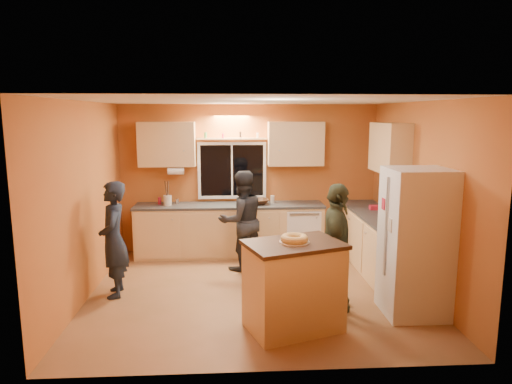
{
  "coord_description": "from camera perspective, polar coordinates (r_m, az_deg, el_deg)",
  "views": [
    {
      "loc": [
        -0.35,
        -6.0,
        2.43
      ],
      "look_at": [
        0.03,
        0.4,
        1.33
      ],
      "focal_mm": 32.0,
      "sensor_mm": 36.0,
      "label": 1
    }
  ],
  "objects": [
    {
      "name": "person_left",
      "position": [
        6.4,
        -17.38,
        -5.67
      ],
      "size": [
        0.46,
        0.62,
        1.56
      ],
      "primitive_type": "imported",
      "rotation": [
        0.0,
        0.0,
        -1.41
      ],
      "color": "black",
      "rests_on": "ground"
    },
    {
      "name": "right_counter",
      "position": [
        7.17,
        15.57,
        -6.68
      ],
      "size": [
        0.62,
        1.84,
        0.9
      ],
      "color": "tan",
      "rests_on": "ground"
    },
    {
      "name": "mixing_bowl",
      "position": [
        7.84,
        0.23,
        -1.21
      ],
      "size": [
        0.44,
        0.44,
        0.09
      ],
      "primitive_type": "imported",
      "rotation": [
        0.0,
        0.0,
        0.22
      ],
      "color": "black",
      "rests_on": "back_counter"
    },
    {
      "name": "red_box",
      "position": [
        7.64,
        14.61,
        -1.89
      ],
      "size": [
        0.17,
        0.13,
        0.07
      ],
      "primitive_type": "cube",
      "rotation": [
        0.0,
        0.0,
        -0.05
      ],
      "color": "#B21B2F",
      "rests_on": "right_counter"
    },
    {
      "name": "potted_plant",
      "position": [
        6.27,
        17.67,
        -3.33
      ],
      "size": [
        0.37,
        0.34,
        0.33
      ],
      "primitive_type": "imported",
      "rotation": [
        0.0,
        0.0,
        -0.35
      ],
      "color": "gray",
      "rests_on": "right_counter"
    },
    {
      "name": "refrigerator",
      "position": [
        5.86,
        19.31,
        -5.98
      ],
      "size": [
        0.72,
        0.7,
        1.8
      ],
      "primitive_type": "cube",
      "color": "silver",
      "rests_on": "ground"
    },
    {
      "name": "back_counter",
      "position": [
        7.95,
        -0.68,
        -4.69
      ],
      "size": [
        4.23,
        0.62,
        0.9
      ],
      "color": "tan",
      "rests_on": "ground"
    },
    {
      "name": "person_right",
      "position": [
        5.79,
        9.98,
        -6.79
      ],
      "size": [
        0.59,
        1.0,
        1.6
      ],
      "primitive_type": "imported",
      "rotation": [
        0.0,
        0.0,
        1.35
      ],
      "color": "#2E3421",
      "rests_on": "ground"
    },
    {
      "name": "person_center",
      "position": [
        7.15,
        -1.81,
        -3.58
      ],
      "size": [
        0.94,
        0.85,
        1.57
      ],
      "primitive_type": "imported",
      "rotation": [
        0.0,
        0.0,
        3.56
      ],
      "color": "black",
      "rests_on": "ground"
    },
    {
      "name": "ground",
      "position": [
        6.48,
        -0.06,
        -12.31
      ],
      "size": [
        4.5,
        4.5,
        0.0
      ],
      "primitive_type": "plane",
      "color": "brown",
      "rests_on": "ground"
    },
    {
      "name": "bundt_pastry",
      "position": [
        5.11,
        4.81,
        -5.83
      ],
      "size": [
        0.31,
        0.31,
        0.09
      ],
      "primitive_type": "torus",
      "color": "tan",
      "rests_on": "island"
    },
    {
      "name": "room_shell",
      "position": [
        6.48,
        0.79,
        2.51
      ],
      "size": [
        4.54,
        4.04,
        2.61
      ],
      "color": "#B2692D",
      "rests_on": "ground"
    },
    {
      "name": "utensil_crock",
      "position": [
        7.88,
        -11.0,
        -1.04
      ],
      "size": [
        0.14,
        0.14,
        0.17
      ],
      "primitive_type": "cylinder",
      "color": "beige",
      "rests_on": "back_counter"
    },
    {
      "name": "island",
      "position": [
        5.28,
        4.73,
        -11.55
      ],
      "size": [
        1.23,
        1.02,
        1.02
      ],
      "rotation": [
        0.0,
        0.0,
        0.33
      ],
      "color": "tan",
      "rests_on": "ground"
    }
  ]
}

